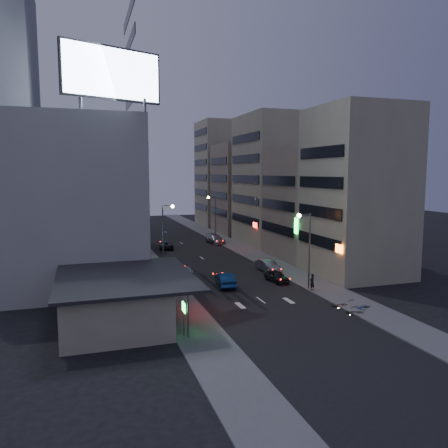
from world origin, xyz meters
name	(u,v)px	position (x,y,z in m)	size (l,w,h in m)	color
ground	(278,313)	(0.00, 0.00, 0.00)	(180.00, 180.00, 0.00)	black
sidewalk_left	(143,256)	(-8.00, 30.00, 0.06)	(4.00, 120.00, 0.12)	#4C4C4F
sidewalk_right	(244,250)	(8.00, 30.00, 0.06)	(4.00, 120.00, 0.12)	#4C4C4F
food_court	(115,299)	(-13.90, 2.00, 1.98)	(11.00, 13.00, 3.88)	tan
white_building	(75,201)	(-17.00, 20.00, 9.00)	(14.00, 24.00, 18.00)	#A4A49F
shophouse_near	(357,192)	(15.00, 10.50, 10.00)	(10.00, 11.00, 20.00)	tan
shophouse_mid	(312,202)	(15.50, 22.00, 8.00)	(11.00, 12.00, 16.00)	gray
shophouse_far	(272,180)	(15.00, 35.00, 11.00)	(10.00, 14.00, 22.00)	tan
far_left_a	(86,186)	(-15.50, 45.00, 10.00)	(11.00, 10.00, 20.00)	#A4A49F
far_left_b	(83,197)	(-16.00, 58.00, 7.50)	(12.00, 10.00, 15.00)	gray
far_right_a	(244,189)	(15.50, 50.00, 9.00)	(11.00, 12.00, 18.00)	gray
far_right_b	(225,174)	(16.00, 64.00, 12.00)	(12.00, 12.00, 24.00)	tan
billboard	(112,74)	(-12.99, 9.97, 21.66)	(9.52, 3.75, 6.20)	#595B60
street_lamp_right_near	(306,240)	(5.90, 6.00, 5.36)	(1.60, 0.44, 8.02)	#595B60
street_lamp_left	(166,226)	(-5.90, 22.00, 5.36)	(1.60, 0.44, 8.02)	#595B60
street_lamp_right_far	(213,212)	(5.90, 40.00, 5.36)	(1.60, 0.44, 8.02)	#595B60
parked_car_right_near	(277,276)	(4.45, 10.05, 0.64)	(1.52, 3.78, 1.29)	#26272B
parked_car_right_mid	(268,266)	(5.60, 15.00, 0.74)	(1.56, 4.48, 1.48)	gray
parked_car_left	(166,245)	(-3.53, 35.30, 0.64)	(2.13, 4.62, 1.28)	#292A2F
parked_car_right_far	(215,239)	(5.60, 37.90, 0.76)	(2.14, 5.27, 1.53)	#A1A4A9
road_car_blue	(225,279)	(-1.71, 9.97, 0.77)	(1.63, 4.67, 1.54)	navy
road_car_silver	(185,272)	(-5.00, 15.21, 0.67)	(1.88, 4.62, 1.34)	#98999F
person	(312,282)	(6.30, 5.28, 0.99)	(0.63, 0.42, 1.74)	black
scooter_black_a	(363,306)	(7.03, -2.35, 0.67)	(1.80, 0.60, 1.10)	black
scooter_silver_a	(355,300)	(7.45, -0.58, 0.63)	(1.66, 0.55, 1.02)	silver
scooter_blue	(365,299)	(8.35, -0.90, 0.74)	(2.03, 0.68, 1.24)	navy
scooter_black_b	(344,298)	(6.89, 0.25, 0.67)	(1.81, 0.60, 1.11)	black
scooter_silver_b	(352,294)	(8.38, 1.30, 0.61)	(1.60, 0.53, 0.98)	#94969A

